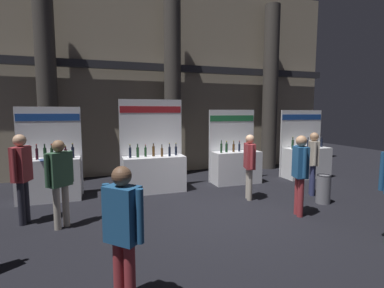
{
  "coord_description": "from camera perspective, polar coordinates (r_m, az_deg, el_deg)",
  "views": [
    {
      "loc": [
        -2.51,
        -5.38,
        2.18
      ],
      "look_at": [
        -0.3,
        1.16,
        1.4
      ],
      "focal_mm": 26.74,
      "sensor_mm": 36.0,
      "label": 1
    }
  ],
  "objects": [
    {
      "name": "visitor_7",
      "position": [
        6.36,
        20.77,
        -4.65
      ],
      "size": [
        0.31,
        0.48,
        1.7
      ],
      "rotation": [
        0.0,
        0.0,
        4.43
      ],
      "color": "maroon",
      "rests_on": "ground_plane"
    },
    {
      "name": "visitor_2",
      "position": [
        3.3,
        -13.59,
        -15.58
      ],
      "size": [
        0.43,
        0.43,
        1.61
      ],
      "rotation": [
        0.0,
        0.0,
        2.35
      ],
      "color": "maroon",
      "rests_on": "ground_plane"
    },
    {
      "name": "exhibitor_booth_0",
      "position": [
        7.9,
        -26.5,
        -5.65
      ],
      "size": [
        1.51,
        0.75,
        2.3
      ],
      "color": "white",
      "rests_on": "ground_plane"
    },
    {
      "name": "visitor_8",
      "position": [
        7.2,
        11.39,
        -3.43
      ],
      "size": [
        0.31,
        0.55,
        1.62
      ],
      "rotation": [
        0.0,
        0.0,
        1.29
      ],
      "color": "#ADA393",
      "rests_on": "ground_plane"
    },
    {
      "name": "exhibitor_booth_1",
      "position": [
        7.91,
        -7.61,
        -5.02
      ],
      "size": [
        1.74,
        0.66,
        2.52
      ],
      "color": "white",
      "rests_on": "ground_plane"
    },
    {
      "name": "visitor_6",
      "position": [
        6.4,
        -30.85,
        -4.64
      ],
      "size": [
        0.34,
        0.49,
        1.75
      ],
      "rotation": [
        0.0,
        0.0,
        4.38
      ],
      "color": "#23232D",
      "rests_on": "ground_plane"
    },
    {
      "name": "hall_colonnade",
      "position": [
        10.33,
        -4.64,
        12.59
      ],
      "size": [
        12.7,
        1.07,
        6.69
      ],
      "color": "tan",
      "rests_on": "ground_plane"
    },
    {
      "name": "visitor_0",
      "position": [
        5.86,
        -24.86,
        -5.91
      ],
      "size": [
        0.45,
        0.42,
        1.66
      ],
      "rotation": [
        0.0,
        0.0,
        3.86
      ],
      "color": "#ADA393",
      "rests_on": "ground_plane"
    },
    {
      "name": "trash_bin",
      "position": [
        7.58,
        24.71,
        -8.14
      ],
      "size": [
        0.33,
        0.33,
        0.69
      ],
      "color": "slate",
      "rests_on": "ground_plane"
    },
    {
      "name": "exhibitor_booth_2",
      "position": [
        8.88,
        8.69,
        -3.98
      ],
      "size": [
        1.53,
        0.66,
        2.24
      ],
      "color": "white",
      "rests_on": "ground_plane"
    },
    {
      "name": "ground_plane",
      "position": [
        6.32,
        6.1,
        -13.74
      ],
      "size": [
        25.39,
        25.39,
        0.0
      ],
      "primitive_type": "plane",
      "color": "black"
    },
    {
      "name": "exhibitor_booth_3",
      "position": [
        10.24,
        21.75,
        -2.94
      ],
      "size": [
        1.61,
        0.66,
        2.23
      ],
      "color": "white",
      "rests_on": "ground_plane"
    },
    {
      "name": "visitor_5",
      "position": [
        8.07,
        23.02,
        -2.69
      ],
      "size": [
        0.37,
        0.43,
        1.65
      ],
      "rotation": [
        0.0,
        0.0,
        1.01
      ],
      "color": "navy",
      "rests_on": "ground_plane"
    }
  ]
}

